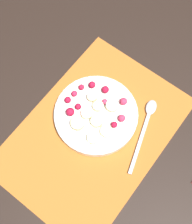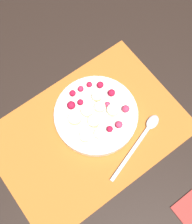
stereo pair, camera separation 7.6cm
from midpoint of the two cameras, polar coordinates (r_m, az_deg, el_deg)
The scene contains 4 objects.
ground_plane at distance 0.78m, azimuth -3.24°, elevation -4.34°, with size 3.00×3.00×0.00m, color black.
placemat at distance 0.78m, azimuth -3.25°, elevation -4.28°, with size 0.47×0.32×0.01m.
fruit_bowl at distance 0.77m, azimuth -2.81°, elevation -0.77°, with size 0.21×0.21×0.04m.
spoon at distance 0.79m, azimuth 6.57°, elevation -2.01°, with size 0.20×0.08×0.01m.
Camera 1 is at (-0.18, -0.14, 0.75)m, focal length 50.00 mm.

